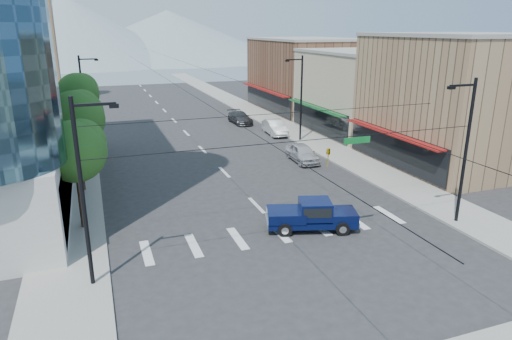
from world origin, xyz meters
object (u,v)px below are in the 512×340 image
at_px(parked_car_mid, 275,127).
at_px(parked_car_far, 240,118).
at_px(pickup_truck, 311,215).
at_px(pedestrian, 318,211).
at_px(parked_car_near, 302,153).

relative_size(parked_car_mid, parked_car_far, 0.98).
bearing_deg(pickup_truck, parked_car_mid, 90.08).
distance_m(parked_car_mid, parked_car_far, 7.59).
distance_m(pedestrian, parked_car_far, 31.82).
relative_size(pickup_truck, pedestrian, 3.20).
height_order(pickup_truck, parked_car_mid, pickup_truck).
bearing_deg(parked_car_mid, pedestrian, -102.02).
bearing_deg(pedestrian, pickup_truck, 118.05).
distance_m(parked_car_near, parked_car_mid, 11.23).
bearing_deg(pedestrian, parked_car_far, -18.25).
bearing_deg(pedestrian, parked_car_near, -30.53).
relative_size(pedestrian, parked_car_near, 0.38).
bearing_deg(parked_car_far, pickup_truck, -102.11).
height_order(pedestrian, parked_car_far, pedestrian).
bearing_deg(parked_car_near, parked_car_mid, 83.48).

